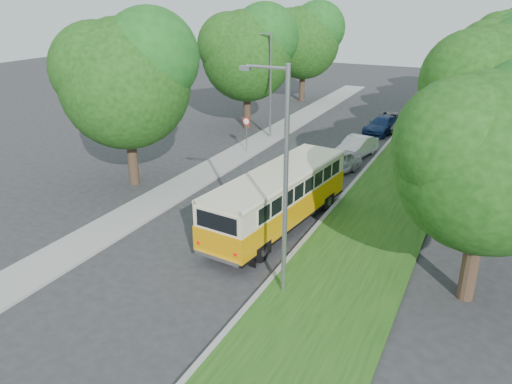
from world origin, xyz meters
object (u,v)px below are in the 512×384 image
at_px(car_grey, 393,121).
at_px(car_blue, 382,125).
at_px(car_white, 356,147).
at_px(vintage_bus, 278,200).
at_px(car_silver, 335,163).
at_px(lamppost_far, 269,82).
at_px(lamppost_near, 283,177).

bearing_deg(car_grey, car_blue, -123.39).
relative_size(car_white, car_blue, 0.94).
relative_size(vintage_bus, car_grey, 2.08).
distance_m(car_silver, car_white, 3.75).
relative_size(lamppost_far, car_silver, 1.90).
distance_m(vintage_bus, car_white, 11.96).
xyz_separation_m(car_blue, car_grey, (0.49, 1.63, -0.00)).
bearing_deg(car_blue, car_white, -79.50).
xyz_separation_m(car_white, car_grey, (0.69, 8.43, -0.04)).
distance_m(lamppost_near, vintage_bus, 6.10).
xyz_separation_m(lamppost_near, vintage_bus, (-2.22, 4.83, -2.99)).
bearing_deg(car_blue, lamppost_near, -73.70).
bearing_deg(car_blue, lamppost_far, -132.80).
bearing_deg(lamppost_far, car_grey, 40.96).
relative_size(car_silver, car_white, 0.98).
bearing_deg(car_grey, lamppost_near, -104.06).
bearing_deg(car_white, car_grey, 96.49).
height_order(lamppost_near, car_grey, lamppost_near).
bearing_deg(car_silver, car_white, 104.88).
relative_size(lamppost_near, car_silver, 2.03).
xyz_separation_m(car_white, car_blue, (0.20, 6.79, -0.04)).
distance_m(lamppost_far, car_blue, 9.48).
relative_size(lamppost_far, car_white, 1.88).
height_order(car_silver, car_white, car_silver).
distance_m(lamppost_near, lamppost_far, 20.53).
bearing_deg(car_silver, car_grey, 104.19).
bearing_deg(lamppost_far, vintage_bus, -63.94).
xyz_separation_m(lamppost_far, car_blue, (7.21, 5.05, -3.50)).
height_order(lamppost_far, car_silver, lamppost_far).
height_order(car_white, car_blue, car_white).
relative_size(lamppost_near, vintage_bus, 0.86).
bearing_deg(lamppost_far, lamppost_near, -64.29).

